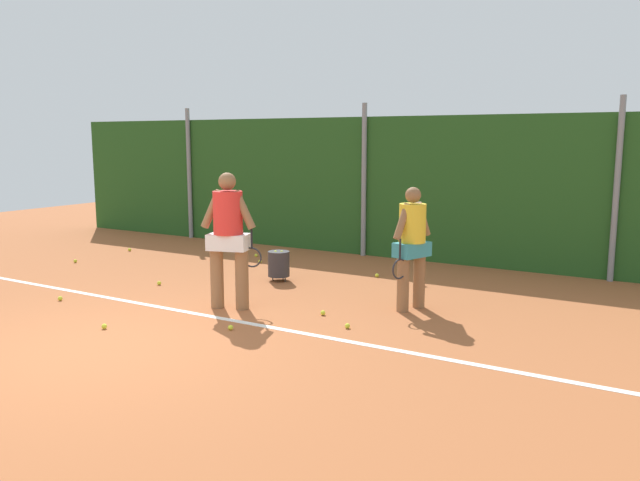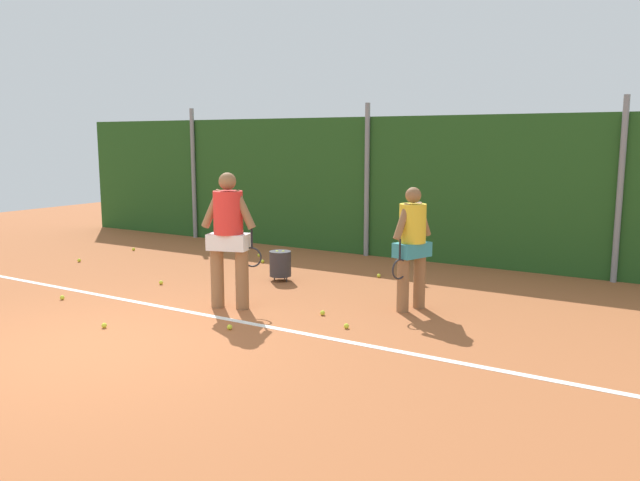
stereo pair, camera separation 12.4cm
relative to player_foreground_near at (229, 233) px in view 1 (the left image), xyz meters
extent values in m
plane|color=#A85B33|center=(-0.24, -0.10, -1.06)|extent=(27.08, 27.08, 0.00)
cube|color=#23511E|center=(-0.24, 4.77, 0.32)|extent=(15.99, 0.25, 2.78)
cylinder|color=gray|center=(-4.85, 4.59, 0.46)|extent=(0.10, 0.10, 3.04)
cylinder|color=gray|center=(-0.24, 4.59, 0.46)|extent=(0.10, 0.10, 3.04)
cylinder|color=gray|center=(4.37, 4.59, 0.46)|extent=(0.10, 0.10, 3.04)
cube|color=white|center=(-0.24, -0.47, -1.06)|extent=(11.68, 0.10, 0.01)
cylinder|color=#8C603D|center=(-0.18, -0.06, -0.65)|extent=(0.18, 0.18, 0.83)
cylinder|color=#8C603D|center=(0.17, 0.05, -0.65)|extent=(0.18, 0.18, 0.83)
cube|color=white|center=(0.00, 0.00, -0.12)|extent=(0.63, 0.48, 0.22)
cylinder|color=red|center=(0.00, 0.00, 0.29)|extent=(0.41, 0.41, 0.59)
sphere|color=#8C603D|center=(0.00, 0.00, 0.71)|extent=(0.24, 0.24, 0.24)
cylinder|color=#8C603D|center=(-0.22, -0.07, 0.33)|extent=(0.33, 0.18, 0.56)
cylinder|color=#8C603D|center=(0.22, 0.07, 0.33)|extent=(0.33, 0.18, 0.56)
cylinder|color=black|center=(0.29, 0.14, -0.06)|extent=(0.03, 0.03, 0.28)
torus|color=#26262B|center=(0.29, 0.14, -0.33)|extent=(0.28, 0.11, 0.28)
cylinder|color=#8C603D|center=(2.25, 1.39, -0.69)|extent=(0.17, 0.17, 0.75)
cylinder|color=#8C603D|center=(2.14, 1.08, -0.69)|extent=(0.17, 0.17, 0.75)
cube|color=teal|center=(2.20, 1.24, -0.22)|extent=(0.44, 0.57, 0.20)
cylinder|color=yellow|center=(2.20, 1.24, 0.15)|extent=(0.37, 0.37, 0.53)
sphere|color=#8C603D|center=(2.20, 1.24, 0.53)|extent=(0.22, 0.22, 0.22)
cylinder|color=#8C603D|center=(2.27, 1.43, 0.19)|extent=(0.17, 0.29, 0.51)
cylinder|color=#8C603D|center=(2.13, 1.04, 0.19)|extent=(0.17, 0.29, 0.51)
cylinder|color=black|center=(2.15, 0.94, -0.17)|extent=(0.03, 0.03, 0.28)
torus|color=#26262B|center=(2.15, 0.94, -0.44)|extent=(0.12, 0.28, 0.28)
cylinder|color=#2D2D33|center=(-0.39, 1.79, -0.77)|extent=(0.36, 0.36, 0.42)
cylinder|color=#2D2D33|center=(-0.27, 1.79, -1.02)|extent=(0.02, 0.02, 0.08)
cylinder|color=#2D2D33|center=(-0.52, 1.79, -1.02)|extent=(0.02, 0.02, 0.08)
cylinder|color=#2D2D33|center=(-0.39, 1.91, -1.02)|extent=(0.02, 0.02, 0.08)
sphere|color=#CCDB33|center=(-0.35, 1.82, -0.58)|extent=(0.07, 0.07, 0.07)
sphere|color=#CCDB33|center=(-0.44, 1.77, -0.58)|extent=(0.07, 0.07, 0.07)
sphere|color=#CCDB33|center=(1.87, -0.01, -1.03)|extent=(0.07, 0.07, 0.07)
sphere|color=#CCDB33|center=(-1.56, 2.86, -1.03)|extent=(0.07, 0.07, 0.07)
sphere|color=#CCDB33|center=(-4.71, 2.52, -1.03)|extent=(0.07, 0.07, 0.07)
sphere|color=#CCDB33|center=(0.90, 2.87, -1.03)|extent=(0.07, 0.07, 0.07)
sphere|color=#CCDB33|center=(1.30, 0.35, -1.03)|extent=(0.07, 0.07, 0.07)
sphere|color=#CCDB33|center=(0.66, -0.82, -1.03)|extent=(0.07, 0.07, 0.07)
sphere|color=#CCDB33|center=(-0.73, -1.58, -1.03)|extent=(0.07, 0.07, 0.07)
sphere|color=#CCDB33|center=(-1.89, 0.53, -1.03)|extent=(0.07, 0.07, 0.07)
sphere|color=#CCDB33|center=(-2.01, 3.34, -1.03)|extent=(0.07, 0.07, 0.07)
sphere|color=#CCDB33|center=(-1.98, 2.71, -1.03)|extent=(0.07, 0.07, 0.07)
sphere|color=#CCDB33|center=(-4.64, 1.09, -1.03)|extent=(0.07, 0.07, 0.07)
sphere|color=#CCDB33|center=(-2.41, -0.94, -1.03)|extent=(0.07, 0.07, 0.07)
camera|label=1|loc=(5.51, -6.82, 1.29)|focal=35.80mm
camera|label=2|loc=(5.62, -6.75, 1.29)|focal=35.80mm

